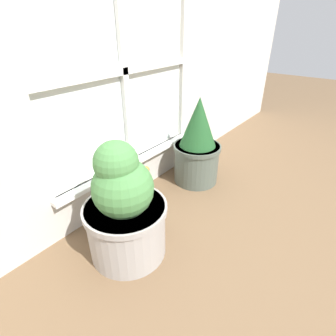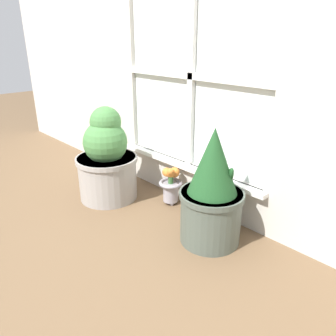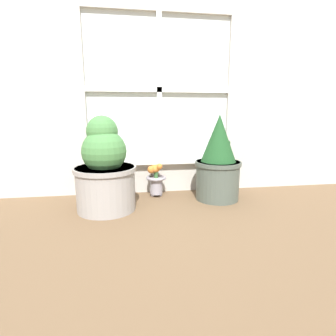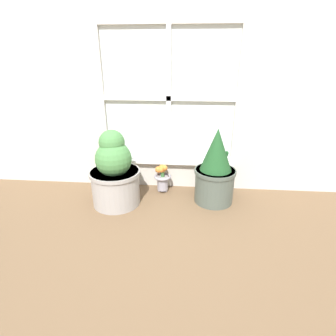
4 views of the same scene
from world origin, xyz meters
name	(u,v)px [view 2 (image 2 of 4)]	position (x,y,z in m)	size (l,w,h in m)	color
ground_plane	(126,228)	(0.00, 0.00, 0.00)	(10.00, 10.00, 0.00)	brown
potted_plant_left	(107,160)	(-0.37, 0.15, 0.25)	(0.38, 0.38, 0.58)	#9E9993
potted_plant_right	(212,193)	(0.37, 0.25, 0.26)	(0.31, 0.31, 0.58)	#4C564C
flower_vase	(171,183)	(-0.04, 0.38, 0.13)	(0.14, 0.14, 0.24)	#99939E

